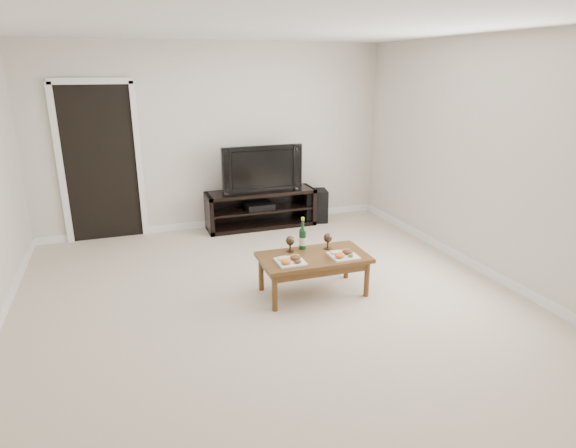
{
  "coord_description": "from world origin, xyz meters",
  "views": [
    {
      "loc": [
        -1.31,
        -4.03,
        2.25
      ],
      "look_at": [
        0.28,
        0.46,
        0.7
      ],
      "focal_mm": 30.0,
      "sensor_mm": 36.0,
      "label": 1
    }
  ],
  "objects_px": {
    "television": "(260,168)",
    "coffee_table": "(313,274)",
    "subwoofer": "(316,206)",
    "media_console": "(261,209)"
  },
  "relations": [
    {
      "from": "media_console",
      "to": "coffee_table",
      "type": "relative_size",
      "value": 1.44
    },
    {
      "from": "coffee_table",
      "to": "television",
      "type": "bearing_deg",
      "value": 87.2
    },
    {
      "from": "television",
      "to": "subwoofer",
      "type": "bearing_deg",
      "value": -1.41
    },
    {
      "from": "television",
      "to": "subwoofer",
      "type": "relative_size",
      "value": 2.39
    },
    {
      "from": "television",
      "to": "subwoofer",
      "type": "xyz_separation_m",
      "value": [
        0.87,
        -0.01,
        -0.64
      ]
    },
    {
      "from": "media_console",
      "to": "coffee_table",
      "type": "height_order",
      "value": "media_console"
    },
    {
      "from": "media_console",
      "to": "television",
      "type": "distance_m",
      "value": 0.61
    },
    {
      "from": "coffee_table",
      "to": "subwoofer",
      "type": "bearing_deg",
      "value": 66.85
    },
    {
      "from": "television",
      "to": "coffee_table",
      "type": "height_order",
      "value": "television"
    },
    {
      "from": "subwoofer",
      "to": "media_console",
      "type": "bearing_deg",
      "value": -169.1
    }
  ]
}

